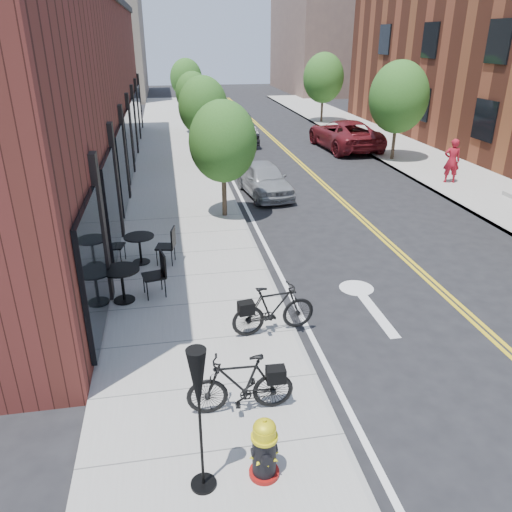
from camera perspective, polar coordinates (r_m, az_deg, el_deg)
ground at (r=9.41m, az=6.92°, el=-13.82°), size 120.00×120.00×0.00m
sidewalk_near at (r=18.00m, az=-8.40°, el=5.26°), size 4.00×70.00×0.12m
sidewalk_far at (r=21.84m, az=25.08°, el=6.57°), size 4.00×70.00×0.12m
building_near at (r=21.59m, az=-21.96°, el=16.33°), size 5.00×28.00×7.00m
bg_building_left at (r=55.37m, az=-17.22°, el=22.16°), size 8.00×14.00×10.00m
bg_building_right at (r=59.96m, az=8.50°, el=23.90°), size 10.00×16.00×12.00m
tree_near_a at (r=16.48m, az=-3.80°, el=12.90°), size 2.20×2.20×3.81m
tree_near_b at (r=24.33m, az=-6.07°, el=16.64°), size 2.30×2.30×3.98m
tree_near_c at (r=32.29m, az=-7.24°, el=18.01°), size 2.10×2.10×3.67m
tree_near_d at (r=40.23m, az=-7.98°, el=19.47°), size 2.40×2.40×4.11m
tree_far_b at (r=25.70m, az=15.99°, el=17.05°), size 2.80×2.80×4.62m
tree_far_c at (r=36.85m, az=7.72°, el=19.52°), size 2.80×2.80×4.62m
fire_hydrant at (r=7.27m, az=0.95°, el=-21.19°), size 0.46×0.46×0.98m
bicycle_left at (r=8.21m, az=-1.80°, el=-14.43°), size 1.75×0.55×1.04m
bicycle_right at (r=10.18m, az=2.03°, el=-6.08°), size 1.81×0.72×1.06m
bistro_set_b at (r=11.73m, az=-15.05°, el=-2.68°), size 1.99×1.00×1.05m
bistro_set_c at (r=13.62m, az=-13.15°, el=1.20°), size 1.90×0.95×1.00m
patio_umbrella at (r=6.42m, az=-6.61°, el=-15.18°), size 0.36×0.36×2.20m
parked_car_a at (r=19.57m, az=0.92°, el=8.81°), size 1.96×3.93×1.28m
parked_car_b at (r=29.81m, az=-2.36°, el=14.35°), size 2.05×5.01×1.61m
parked_car_c at (r=36.46m, az=-4.49°, el=15.90°), size 2.00×4.91×1.43m
parked_car_far at (r=28.47m, az=10.06°, el=13.53°), size 2.95×5.82×1.58m
pedestrian at (r=22.34m, az=21.48°, el=10.09°), size 0.75×0.59×1.81m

